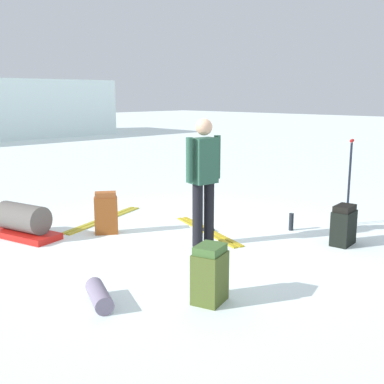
% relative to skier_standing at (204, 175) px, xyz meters
% --- Properties ---
extents(ground_plane, '(80.00, 80.00, 0.00)m').
position_rel_skier_standing_xyz_m(ground_plane, '(0.00, 0.22, -0.95)').
color(ground_plane, white).
extents(skier_standing, '(0.57, 0.26, 1.70)m').
position_rel_skier_standing_xyz_m(skier_standing, '(0.00, 0.00, 0.00)').
color(skier_standing, black).
rests_on(skier_standing, ground_plane).
extents(ski_pair_near, '(1.83, 0.74, 0.05)m').
position_rel_skier_standing_xyz_m(ski_pair_near, '(-0.16, 2.05, -0.94)').
color(ski_pair_near, gold).
rests_on(ski_pair_near, ground_plane).
extents(ski_pair_far, '(0.73, 1.70, 0.05)m').
position_rel_skier_standing_xyz_m(ski_pair_far, '(0.51, 0.38, -0.94)').
color(ski_pair_far, gold).
rests_on(ski_pair_far, ground_plane).
extents(backpack_large_dark, '(0.39, 0.36, 0.62)m').
position_rel_skier_standing_xyz_m(backpack_large_dark, '(-0.58, 1.39, -0.65)').
color(backpack_large_dark, '#954B1D').
rests_on(backpack_large_dark, ground_plane).
extents(backpack_bright, '(0.40, 0.27, 0.55)m').
position_rel_skier_standing_xyz_m(backpack_bright, '(1.32, -1.36, -0.69)').
color(backpack_bright, black).
rests_on(backpack_bright, ground_plane).
extents(backpack_small_spare, '(0.39, 0.35, 0.58)m').
position_rel_skier_standing_xyz_m(backpack_small_spare, '(-1.31, -1.29, -0.67)').
color(backpack_small_spare, '#465522').
rests_on(backpack_small_spare, ground_plane).
extents(ski_poles_planted_near, '(0.16, 0.10, 1.34)m').
position_rel_skier_standing_xyz_m(ski_poles_planted_near, '(2.30, -0.93, -0.21)').
color(ski_poles_planted_near, black).
rests_on(ski_poles_planted_near, ground_plane).
extents(gear_sled, '(0.68, 1.18, 0.49)m').
position_rel_skier_standing_xyz_m(gear_sled, '(-1.52, 2.08, -0.73)').
color(gear_sled, red).
rests_on(gear_sled, ground_plane).
extents(sleeping_mat_rolled, '(0.39, 0.58, 0.18)m').
position_rel_skier_standing_xyz_m(sleeping_mat_rolled, '(-2.09, -0.56, -0.86)').
color(sleeping_mat_rolled, slate).
rests_on(sleeping_mat_rolled, ground_plane).
extents(thermos_bottle, '(0.07, 0.07, 0.26)m').
position_rel_skier_standing_xyz_m(thermos_bottle, '(1.44, -0.47, -0.82)').
color(thermos_bottle, black).
rests_on(thermos_bottle, ground_plane).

